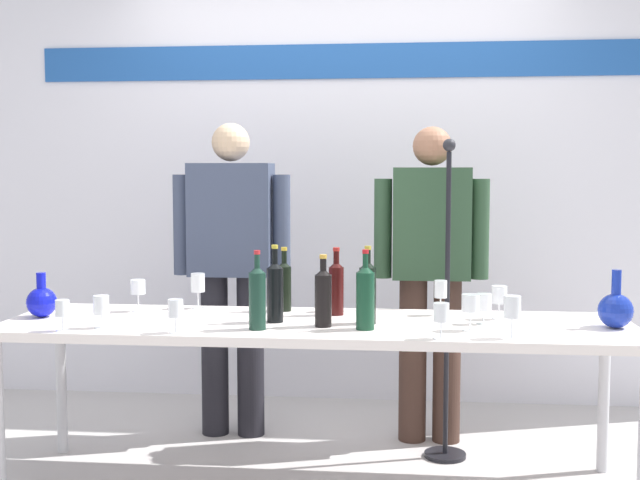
# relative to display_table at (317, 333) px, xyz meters

# --- Properties ---
(back_wall) EXTENTS (5.15, 0.11, 3.00)m
(back_wall) POSITION_rel_display_table_xyz_m (0.00, 1.43, 0.82)
(back_wall) COLOR white
(back_wall) RESTS_ON ground
(display_table) EXTENTS (2.69, 0.72, 0.73)m
(display_table) POSITION_rel_display_table_xyz_m (0.00, 0.00, 0.00)
(display_table) COLOR white
(display_table) RESTS_ON ground
(decanter_blue_left) EXTENTS (0.13, 0.13, 0.20)m
(decanter_blue_left) POSITION_rel_display_table_xyz_m (-1.22, -0.01, 0.12)
(decanter_blue_left) COLOR #0F16C0
(decanter_blue_left) RESTS_ON display_table
(decanter_blue_right) EXTENTS (0.14, 0.14, 0.24)m
(decanter_blue_right) POSITION_rel_display_table_xyz_m (1.24, -0.01, 0.13)
(decanter_blue_right) COLOR #172D9F
(decanter_blue_right) RESTS_ON display_table
(presenter_left) EXTENTS (0.61, 0.22, 1.62)m
(presenter_left) POSITION_rel_display_table_xyz_m (-0.51, 0.66, 0.25)
(presenter_left) COLOR black
(presenter_left) RESTS_ON ground
(presenter_right) EXTENTS (0.57, 0.22, 1.60)m
(presenter_right) POSITION_rel_display_table_xyz_m (0.51, 0.66, 0.22)
(presenter_right) COLOR #3F2921
(presenter_right) RESTS_ON ground
(wine_bottle_0) EXTENTS (0.07, 0.07, 0.33)m
(wine_bottle_0) POSITION_rel_display_table_xyz_m (-0.18, -0.02, 0.19)
(wine_bottle_0) COLOR black
(wine_bottle_0) RESTS_ON display_table
(wine_bottle_1) EXTENTS (0.07, 0.07, 0.30)m
(wine_bottle_1) POSITION_rel_display_table_xyz_m (0.04, -0.10, 0.18)
(wine_bottle_1) COLOR black
(wine_bottle_1) RESTS_ON display_table
(wine_bottle_2) EXTENTS (0.08, 0.08, 0.33)m
(wine_bottle_2) POSITION_rel_display_table_xyz_m (0.22, -0.15, 0.19)
(wine_bottle_2) COLOR #123924
(wine_bottle_2) RESTS_ON display_table
(wine_bottle_3) EXTENTS (0.07, 0.07, 0.30)m
(wine_bottle_3) POSITION_rel_display_table_xyz_m (-0.18, 0.25, 0.17)
(wine_bottle_3) COLOR black
(wine_bottle_3) RESTS_ON display_table
(wine_bottle_4) EXTENTS (0.07, 0.07, 0.30)m
(wine_bottle_4) POSITION_rel_display_table_xyz_m (0.07, 0.18, 0.18)
(wine_bottle_4) COLOR #360C0B
(wine_bottle_4) RESTS_ON display_table
(wine_bottle_5) EXTENTS (0.07, 0.07, 0.32)m
(wine_bottle_5) POSITION_rel_display_table_xyz_m (-0.22, -0.19, 0.19)
(wine_bottle_5) COLOR #163327
(wine_bottle_5) RESTS_ON display_table
(wine_bottle_6) EXTENTS (0.07, 0.07, 0.33)m
(wine_bottle_6) POSITION_rel_display_table_xyz_m (0.22, -0.02, 0.19)
(wine_bottle_6) COLOR black
(wine_bottle_6) RESTS_ON display_table
(wine_glass_left_0) EXTENTS (0.06, 0.06, 0.14)m
(wine_glass_left_0) POSITION_rel_display_table_xyz_m (-0.53, -0.30, 0.15)
(wine_glass_left_0) COLOR white
(wine_glass_left_0) RESTS_ON display_table
(wine_glass_left_1) EXTENTS (0.06, 0.06, 0.14)m
(wine_glass_left_1) POSITION_rel_display_table_xyz_m (-0.87, -0.23, 0.14)
(wine_glass_left_1) COLOR white
(wine_glass_left_1) RESTS_ON display_table
(wine_glass_left_2) EXTENTS (0.06, 0.06, 0.13)m
(wine_glass_left_2) POSITION_rel_display_table_xyz_m (-1.00, -0.31, 0.14)
(wine_glass_left_2) COLOR white
(wine_glass_left_2) RESTS_ON display_table
(wine_glass_left_3) EXTENTS (0.07, 0.07, 0.15)m
(wine_glass_left_3) POSITION_rel_display_table_xyz_m (-0.84, 0.17, 0.16)
(wine_glass_left_3) COLOR white
(wine_glass_left_3) RESTS_ON display_table
(wine_glass_left_4) EXTENTS (0.07, 0.07, 0.17)m
(wine_glass_left_4) POSITION_rel_display_table_xyz_m (-0.59, 0.28, 0.17)
(wine_glass_left_4) COLOR white
(wine_glass_left_4) RESTS_ON display_table
(wine_glass_right_0) EXTENTS (0.07, 0.07, 0.13)m
(wine_glass_right_0) POSITION_rel_display_table_xyz_m (0.71, 0.02, 0.14)
(wine_glass_right_0) COLOR white
(wine_glass_right_0) RESTS_ON display_table
(wine_glass_right_1) EXTENTS (0.07, 0.07, 0.17)m
(wine_glass_right_1) POSITION_rel_display_table_xyz_m (0.79, -0.27, 0.17)
(wine_glass_right_1) COLOR white
(wine_glass_right_1) RESTS_ON display_table
(wine_glass_right_2) EXTENTS (0.06, 0.06, 0.16)m
(wine_glass_right_2) POSITION_rel_display_table_xyz_m (0.54, 0.22, 0.16)
(wine_glass_right_2) COLOR white
(wine_glass_right_2) RESTS_ON display_table
(wine_glass_right_3) EXTENTS (0.06, 0.06, 0.14)m
(wine_glass_right_3) POSITION_rel_display_table_xyz_m (0.51, -0.31, 0.15)
(wine_glass_right_3) COLOR white
(wine_glass_right_3) RESTS_ON display_table
(wine_glass_right_4) EXTENTS (0.07, 0.07, 0.15)m
(wine_glass_right_4) POSITION_rel_display_table_xyz_m (0.79, 0.14, 0.15)
(wine_glass_right_4) COLOR white
(wine_glass_right_4) RESTS_ON display_table
(wine_glass_right_5) EXTENTS (0.07, 0.07, 0.15)m
(wine_glass_right_5) POSITION_rel_display_table_xyz_m (0.64, -0.13, 0.16)
(wine_glass_right_5) COLOR white
(wine_glass_right_5) RESTS_ON display_table
(microphone_stand) EXTENTS (0.20, 0.20, 1.52)m
(microphone_stand) POSITION_rel_display_table_xyz_m (0.58, 0.43, -0.17)
(microphone_stand) COLOR black
(microphone_stand) RESTS_ON ground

